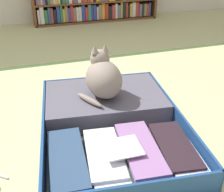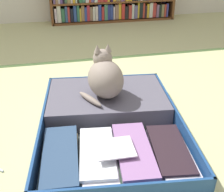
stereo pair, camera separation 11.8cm
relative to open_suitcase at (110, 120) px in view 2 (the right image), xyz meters
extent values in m
plane|color=#C0C287|center=(-0.03, 0.04, -0.05)|extent=(10.00, 10.00, 0.00)
cube|color=#3B5229|center=(-0.03, 1.02, -0.05)|extent=(4.80, 0.05, 0.00)
cube|color=brown|center=(0.54, 2.30, -0.04)|extent=(1.53, 0.24, 0.02)
cube|color=brown|center=(0.54, 2.30, 0.19)|extent=(1.50, 0.24, 0.02)
cube|color=silver|center=(-0.19, 2.30, 0.06)|extent=(0.03, 0.20, 0.16)
cube|color=silver|center=(-0.15, 2.29, 0.08)|extent=(0.04, 0.20, 0.20)
cube|color=#39754F|center=(-0.10, 2.31, 0.06)|extent=(0.04, 0.20, 0.16)
cube|color=#365380|center=(-0.06, 2.29, 0.07)|extent=(0.03, 0.20, 0.19)
cube|color=#BB3C39|center=(-0.03, 2.29, 0.07)|extent=(0.02, 0.20, 0.18)
cube|color=#1E232F|center=(0.00, 2.31, 0.06)|extent=(0.03, 0.20, 0.15)
cube|color=#2F4D91|center=(0.05, 2.30, 0.08)|extent=(0.04, 0.20, 0.19)
cube|color=#367655|center=(0.08, 2.30, 0.08)|extent=(0.03, 0.20, 0.20)
cube|color=gold|center=(0.11, 2.30, 0.06)|extent=(0.02, 0.20, 0.15)
cube|color=#9F784B|center=(0.14, 2.31, 0.07)|extent=(0.04, 0.20, 0.19)
cube|color=#304598|center=(0.17, 2.30, 0.06)|extent=(0.03, 0.20, 0.17)
cube|color=#BF313E|center=(0.21, 2.30, 0.07)|extent=(0.03, 0.20, 0.19)
cube|color=#8D7154|center=(0.24, 2.30, 0.06)|extent=(0.03, 0.20, 0.17)
cube|color=silver|center=(0.28, 2.30, 0.06)|extent=(0.03, 0.20, 0.17)
cube|color=silver|center=(0.31, 2.30, 0.07)|extent=(0.03, 0.20, 0.17)
cube|color=navy|center=(0.35, 2.29, 0.08)|extent=(0.04, 0.20, 0.19)
cube|color=red|center=(0.39, 2.30, 0.06)|extent=(0.03, 0.20, 0.16)
cube|color=#447C63|center=(0.43, 2.29, 0.07)|extent=(0.04, 0.20, 0.19)
cube|color=#323A98|center=(0.46, 2.30, 0.07)|extent=(0.02, 0.20, 0.18)
cube|color=#2F4390|center=(0.50, 2.31, 0.07)|extent=(0.04, 0.20, 0.18)
cube|color=silver|center=(0.53, 2.30, 0.06)|extent=(0.02, 0.20, 0.16)
cube|color=#906F5C|center=(0.57, 2.31, 0.07)|extent=(0.04, 0.20, 0.18)
cube|color=gold|center=(0.61, 2.31, 0.08)|extent=(0.03, 0.20, 0.20)
cube|color=red|center=(0.64, 2.29, 0.07)|extent=(0.04, 0.20, 0.19)
cube|color=black|center=(0.69, 2.30, 0.06)|extent=(0.04, 0.20, 0.15)
cube|color=#B94037|center=(0.74, 2.29, 0.06)|extent=(0.04, 0.20, 0.17)
cube|color=silver|center=(0.77, 2.29, 0.07)|extent=(0.03, 0.20, 0.18)
cube|color=slate|center=(0.81, 2.30, 0.06)|extent=(0.04, 0.20, 0.16)
cube|color=gold|center=(0.85, 2.30, 0.08)|extent=(0.02, 0.20, 0.20)
cube|color=#1E2825|center=(0.88, 2.30, 0.08)|extent=(0.04, 0.20, 0.19)
cube|color=#C24231|center=(0.91, 2.30, 0.07)|extent=(0.02, 0.20, 0.18)
cube|color=#2B1E26|center=(0.94, 2.29, 0.06)|extent=(0.03, 0.20, 0.15)
cube|color=gold|center=(0.97, 2.30, 0.07)|extent=(0.03, 0.20, 0.17)
cube|color=silver|center=(1.01, 2.30, 0.07)|extent=(0.04, 0.20, 0.18)
cube|color=#C03E38|center=(1.06, 2.31, 0.07)|extent=(0.04, 0.20, 0.18)
cube|color=slate|center=(1.10, 2.29, 0.06)|extent=(0.03, 0.20, 0.16)
cube|color=black|center=(1.13, 2.29, 0.06)|extent=(0.03, 0.20, 0.16)
cube|color=#8D8052|center=(1.17, 2.30, 0.06)|extent=(0.04, 0.20, 0.16)
cube|color=#BA3F31|center=(1.21, 2.30, 0.06)|extent=(0.02, 0.20, 0.15)
cube|color=#3C3E8D|center=(1.23, 2.30, 0.06)|extent=(0.02, 0.20, 0.17)
cube|color=navy|center=(-0.03, -0.30, -0.05)|extent=(0.76, 0.56, 0.01)
cube|color=navy|center=(-0.38, -0.26, 0.01)|extent=(0.07, 0.47, 0.12)
cube|color=navy|center=(0.31, -0.34, 0.01)|extent=(0.07, 0.47, 0.12)
cube|color=#495451|center=(-0.03, -0.30, -0.04)|extent=(0.73, 0.53, 0.01)
cube|color=navy|center=(0.02, 0.18, -0.05)|extent=(0.76, 0.56, 0.01)
cube|color=navy|center=(0.05, 0.41, 0.01)|extent=(0.70, 0.10, 0.12)
cube|color=navy|center=(-0.32, 0.22, 0.01)|extent=(0.07, 0.47, 0.12)
cube|color=navy|center=(0.37, 0.14, 0.01)|extent=(0.07, 0.47, 0.12)
cube|color=#495451|center=(0.02, 0.18, -0.04)|extent=(0.73, 0.53, 0.01)
cylinder|color=black|center=(-0.01, -0.06, -0.03)|extent=(0.69, 0.10, 0.02)
cube|color=gray|center=(-0.29, -0.27, -0.02)|extent=(0.19, 0.37, 0.02)
cube|color=tan|center=(-0.28, -0.26, -0.01)|extent=(0.20, 0.39, 0.02)
cube|color=black|center=(-0.28, -0.26, 0.01)|extent=(0.19, 0.43, 0.02)
cube|color=navy|center=(-0.28, -0.26, 0.03)|extent=(0.18, 0.41, 0.02)
cube|color=silver|center=(-0.12, -0.28, -0.03)|extent=(0.20, 0.37, 0.02)
cube|color=#2C4E75|center=(-0.11, -0.29, -0.01)|extent=(0.19, 0.42, 0.02)
cube|color=silver|center=(-0.11, -0.29, 0.01)|extent=(0.20, 0.41, 0.02)
cube|color=silver|center=(-0.12, -0.28, 0.03)|extent=(0.20, 0.36, 0.02)
cube|color=slate|center=(0.05, -0.30, -0.02)|extent=(0.20, 0.37, 0.02)
cube|color=#B29F92|center=(0.06, -0.31, 0.00)|extent=(0.20, 0.41, 0.02)
cube|color=#203023|center=(0.05, -0.30, 0.01)|extent=(0.21, 0.40, 0.02)
cube|color=#976AA2|center=(0.05, -0.30, 0.03)|extent=(0.19, 0.39, 0.02)
cube|color=gray|center=(0.21, -0.33, -0.02)|extent=(0.21, 0.41, 0.02)
cube|color=#9281A3|center=(0.21, -0.32, 0.00)|extent=(0.21, 0.37, 0.02)
cube|color=white|center=(0.22, -0.33, 0.01)|extent=(0.20, 0.38, 0.01)
cube|color=#2A1C24|center=(0.21, -0.32, 0.03)|extent=(0.20, 0.36, 0.01)
cube|color=white|center=(-0.04, -0.31, 0.06)|extent=(0.17, 0.15, 0.01)
cube|color=#565462|center=(0.02, 0.18, 0.01)|extent=(0.72, 0.52, 0.11)
cylinder|color=black|center=(-0.15, 0.42, 0.01)|extent=(0.02, 0.02, 0.11)
cylinder|color=black|center=(0.24, 0.37, 0.01)|extent=(0.02, 0.02, 0.11)
cube|color=yellow|center=(-0.13, -0.51, 0.05)|extent=(0.04, 0.01, 0.02)
ellipsoid|color=gray|center=(0.01, 0.15, 0.17)|extent=(0.21, 0.28, 0.21)
ellipsoid|color=gray|center=(0.00, 0.22, 0.13)|extent=(0.14, 0.10, 0.11)
sphere|color=gray|center=(0.01, 0.21, 0.27)|extent=(0.11, 0.11, 0.11)
cone|color=gray|center=(0.04, 0.20, 0.34)|extent=(0.04, 0.04, 0.05)
cone|color=gray|center=(-0.02, 0.20, 0.34)|extent=(0.04, 0.04, 0.05)
sphere|color=yellow|center=(0.02, 0.25, 0.28)|extent=(0.02, 0.02, 0.02)
sphere|color=yellow|center=(-0.02, 0.25, 0.28)|extent=(0.02, 0.02, 0.02)
ellipsoid|color=gray|center=(-0.09, 0.10, 0.09)|extent=(0.12, 0.19, 0.03)
camera|label=1|loc=(-0.37, -1.20, 0.85)|focal=44.74mm
camera|label=2|loc=(-0.26, -1.23, 0.85)|focal=44.74mm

